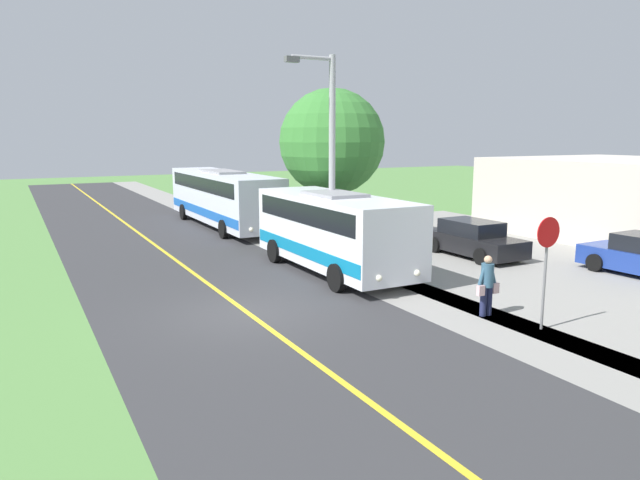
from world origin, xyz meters
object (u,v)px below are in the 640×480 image
Objects in this scene: tree_curbside at (332,142)px; stop_sign at (547,254)px; transit_bus_rear at (223,196)px; shuttle_bus_front at (334,228)px; parked_car_near at (473,239)px; pedestrian_with_bags at (487,284)px; street_light_pole at (329,152)px.

stop_sign is at bearing 84.42° from tree_curbside.
stop_sign is at bearing 94.49° from transit_bus_rear.
parked_car_near is (-6.39, 0.22, -0.90)m from shuttle_bus_front.
pedestrian_with_bags is 12.45m from tree_curbside.
transit_bus_rear reaches higher than pedestrian_with_bags.
street_light_pole is at bearing -10.71° from parked_car_near.
stop_sign is at bearing 58.17° from parked_car_near.
transit_bus_rear is (0.06, -12.12, 0.08)m from shuttle_bus_front.
pedestrian_with_bags is 1.92m from stop_sign.
tree_curbside is (3.56, -5.48, 3.87)m from parked_car_near.
shuttle_bus_front reaches higher than pedestrian_with_bags.
street_light_pole is at bearing 91.83° from transit_bus_rear.
stop_sign is (-1.59, 20.17, 0.30)m from transit_bus_rear.
tree_curbside reaches higher than stop_sign.
parked_car_near is at bearing 178.07° from shuttle_bus_front.
street_light_pole reaches higher than tree_curbside.
pedestrian_with_bags is at bearing 96.07° from street_light_pole.
parked_car_near is at bearing 117.59° from transit_bus_rear.
transit_bus_rear is at bearing -62.41° from parked_car_near.
parked_car_near is at bearing -130.06° from pedestrian_with_bags.
parked_car_near is (-4.86, -7.83, -1.28)m from stop_sign.
shuttle_bus_front is 6.46m from parked_car_near.
parked_car_near is (-6.45, 12.34, -0.98)m from transit_bus_rear.
shuttle_bus_front is 6.67m from tree_curbside.
transit_bus_rear is 1.53× the size of street_light_pole.
transit_bus_rear reaches higher than stop_sign.
tree_curbside is at bearing -118.26° from shuttle_bus_front.
shuttle_bus_front is 1.15× the size of tree_curbside.
pedestrian_with_bags is at bearing 49.94° from parked_car_near.
shuttle_bus_front is 6.64m from pedestrian_with_bags.
parked_car_near is 0.63× the size of tree_curbside.
tree_curbside reaches higher than pedestrian_with_bags.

